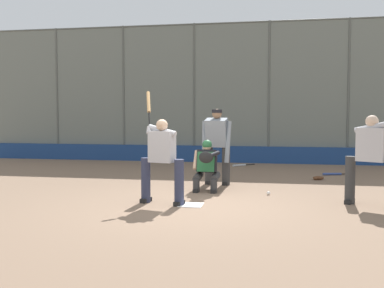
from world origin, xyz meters
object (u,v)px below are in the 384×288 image
at_px(umpire_home, 217,144).
at_px(fielding_glove_on_dirt, 318,178).
at_px(baseball_loose, 268,193).
at_px(batter_at_plate, 162,158).
at_px(catcher_behind_plate, 206,165).
at_px(spare_bat_near_backstop, 335,174).
at_px(batter_on_deck, 372,157).
at_px(spare_bat_by_padding, 241,165).

bearing_deg(umpire_home, fielding_glove_on_dirt, -145.53).
xyz_separation_m(fielding_glove_on_dirt, baseball_loose, (1.20, 2.36, -0.01)).
distance_m(batter_at_plate, fielding_glove_on_dirt, 4.86).
bearing_deg(catcher_behind_plate, spare_bat_near_backstop, -131.97).
bearing_deg(batter_on_deck, spare_bat_by_padding, 143.62).
bearing_deg(spare_bat_by_padding, umpire_home, 42.62).
distance_m(umpire_home, baseball_loose, 1.90).
bearing_deg(spare_bat_by_padding, baseball_loose, 57.36).
height_order(batter_at_plate, fielding_glove_on_dirt, batter_at_plate).
bearing_deg(baseball_loose, batter_on_deck, 156.25).
height_order(batter_at_plate, catcher_behind_plate, batter_at_plate).
bearing_deg(batter_on_deck, umpire_home, 175.63).
bearing_deg(fielding_glove_on_dirt, umpire_home, 26.83).
bearing_deg(batter_at_plate, baseball_loose, -132.54).
height_order(batter_on_deck, baseball_loose, batter_on_deck).
xyz_separation_m(batter_on_deck, spare_bat_near_backstop, (0.10, -4.13, -0.86)).
distance_m(umpire_home, batter_on_deck, 3.60).
bearing_deg(umpire_home, baseball_loose, 144.50).
xyz_separation_m(batter_on_deck, spare_bat_by_padding, (2.76, -5.80, -0.86)).
relative_size(batter_at_plate, spare_bat_near_backstop, 2.38).
distance_m(fielding_glove_on_dirt, baseball_loose, 2.65).
relative_size(spare_bat_near_backstop, fielding_glove_on_dirt, 3.25).
bearing_deg(umpire_home, batter_at_plate, 81.03).
xyz_separation_m(batter_at_plate, fielding_glove_on_dirt, (-3.13, -3.62, -0.80)).
bearing_deg(spare_bat_by_padding, catcher_behind_plate, 42.19).
relative_size(spare_bat_near_backstop, spare_bat_by_padding, 1.31).
relative_size(catcher_behind_plate, spare_bat_near_backstop, 1.25).
bearing_deg(spare_bat_by_padding, batter_at_plate, 37.73).
bearing_deg(catcher_behind_plate, fielding_glove_on_dirt, -137.18).
bearing_deg(umpire_home, batter_on_deck, 155.07).
xyz_separation_m(spare_bat_near_backstop, spare_bat_by_padding, (2.66, -1.67, 0.00)).
xyz_separation_m(batter_at_plate, batter_on_deck, (-3.75, -0.46, 0.04)).
distance_m(spare_bat_by_padding, fielding_glove_on_dirt, 3.39).
relative_size(batter_at_plate, baseball_loose, 28.39).
height_order(batter_on_deck, spare_bat_by_padding, batter_on_deck).
height_order(batter_on_deck, fielding_glove_on_dirt, batter_on_deck).
bearing_deg(spare_bat_by_padding, batter_on_deck, 72.20).
bearing_deg(spare_bat_near_backstop, catcher_behind_plate, 33.00).
xyz_separation_m(batter_at_plate, spare_bat_near_backstop, (-3.65, -4.60, -0.82)).
height_order(batter_at_plate, baseball_loose, batter_at_plate).
height_order(catcher_behind_plate, baseball_loose, catcher_behind_plate).
bearing_deg(batter_at_plate, batter_on_deck, -158.74).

